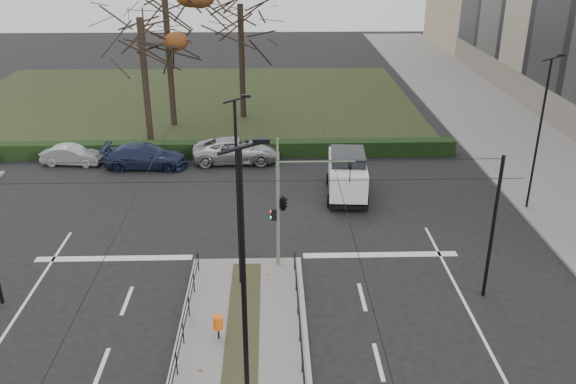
% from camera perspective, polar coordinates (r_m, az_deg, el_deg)
% --- Properties ---
extents(ground, '(140.00, 140.00, 0.00)m').
position_cam_1_polar(ground, '(23.13, -4.22, -12.66)').
color(ground, black).
rests_on(ground, ground).
extents(median_island, '(4.40, 15.00, 0.14)m').
position_cam_1_polar(median_island, '(21.12, -4.50, -16.51)').
color(median_island, slate).
rests_on(median_island, ground).
extents(sidewalk_east, '(8.00, 90.00, 0.14)m').
position_cam_1_polar(sidewalk_east, '(46.06, 20.03, 4.94)').
color(sidewalk_east, slate).
rests_on(sidewalk_east, ground).
extents(park, '(38.00, 26.00, 0.10)m').
position_cam_1_polar(park, '(52.93, -9.40, 8.32)').
color(park, '#243018').
rests_on(park, ground).
extents(hedge, '(38.00, 1.00, 1.00)m').
position_cam_1_polar(hedge, '(40.14, -11.79, 3.90)').
color(hedge, black).
rests_on(hedge, ground).
extents(median_railing, '(4.14, 13.24, 0.92)m').
position_cam_1_polar(median_railing, '(20.47, -4.59, -14.75)').
color(median_railing, black).
rests_on(median_railing, median_island).
extents(catenary, '(20.00, 34.00, 6.00)m').
position_cam_1_polar(catenary, '(22.73, -4.31, -3.25)').
color(catenary, black).
rests_on(catenary, ground).
extents(traffic_light, '(3.50, 1.99, 5.15)m').
position_cam_1_polar(traffic_light, '(25.43, -0.29, -0.85)').
color(traffic_light, '#63765A').
rests_on(traffic_light, median_island).
extents(litter_bin, '(0.36, 0.36, 0.91)m').
position_cam_1_polar(litter_bin, '(22.16, -6.57, -12.07)').
color(litter_bin, black).
rests_on(litter_bin, median_island).
extents(streetlamp_median_near, '(0.77, 0.16, 9.17)m').
position_cam_1_polar(streetlamp_median_near, '(15.67, -4.02, -10.84)').
color(streetlamp_median_near, black).
rests_on(streetlamp_median_near, median_island).
extents(streetlamp_median_far, '(0.66, 0.14, 7.92)m').
position_cam_1_polar(streetlamp_median_far, '(23.70, -4.68, -0.10)').
color(streetlamp_median_far, black).
rests_on(streetlamp_median_far, median_island).
extents(streetlamp_sidewalk, '(0.67, 0.14, 7.97)m').
position_cam_1_polar(streetlamp_sidewalk, '(33.03, 22.46, 5.10)').
color(streetlamp_sidewalk, black).
rests_on(streetlamp_sidewalk, sidewalk_east).
extents(parked_car_second, '(3.79, 1.62, 1.21)m').
position_cam_1_polar(parked_car_second, '(40.34, -19.57, 3.27)').
color(parked_car_second, '#AAADB1').
rests_on(parked_car_second, ground).
extents(parked_car_third, '(5.15, 2.24, 1.48)m').
position_cam_1_polar(parked_car_third, '(38.52, -13.21, 3.31)').
color(parked_car_third, '#1D2644').
rests_on(parked_car_third, ground).
extents(parked_car_fourth, '(5.47, 2.66, 1.50)m').
position_cam_1_polar(parked_car_fourth, '(38.60, -4.88, 3.92)').
color(parked_car_fourth, '#AAADB1').
rests_on(parked_car_fourth, ground).
extents(white_van, '(2.46, 4.90, 2.52)m').
position_cam_1_polar(white_van, '(33.44, 5.55, 1.77)').
color(white_van, silver).
rests_on(white_van, ground).
extents(bare_tree_center, '(6.87, 6.87, 11.23)m').
position_cam_1_polar(bare_tree_center, '(46.45, -4.48, 16.39)').
color(bare_tree_center, black).
rests_on(bare_tree_center, park).
extents(bare_tree_near, '(6.16, 6.16, 10.95)m').
position_cam_1_polar(bare_tree_near, '(41.85, -13.66, 14.77)').
color(bare_tree_near, black).
rests_on(bare_tree_near, park).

